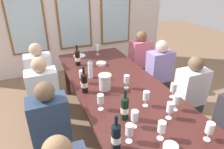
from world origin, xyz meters
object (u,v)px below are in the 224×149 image
(wine_glass_5, at_px, (170,108))
(wine_bottle_3, at_px, (84,83))
(wine_glass_4, at_px, (127,79))
(wine_glass_9, at_px, (210,128))
(dining_table, at_px, (118,89))
(tasting_bowl_0, at_px, (171,147))
(wine_glass_1, at_px, (146,96))
(wine_glass_11, at_px, (162,127))
(seated_person_1, at_px, (140,62))
(metal_pitcher, at_px, (105,82))
(wine_glass_3, at_px, (176,100))
(wine_glass_10, at_px, (82,75))
(wine_glass_0, at_px, (135,116))
(wine_glass_6, at_px, (129,130))
(tasting_bowl_1, at_px, (101,64))
(wine_glass_8, at_px, (101,100))
(seated_person_6, at_px, (52,132))
(white_plate_0, at_px, (79,56))
(seated_person_2, at_px, (45,99))
(wine_glass_7, at_px, (173,88))
(wine_bottle_0, at_px, (78,58))
(seated_person_0, at_px, (41,79))
(seated_person_7, at_px, (189,98))
(seated_person_3, at_px, (159,75))
(wine_bottle_1, at_px, (125,108))
(wine_bottle_2, at_px, (116,137))
(wine_glass_2, at_px, (98,48))
(water_bottle, at_px, (90,70))

(wine_glass_5, bearing_deg, wine_bottle_3, 128.55)
(wine_glass_4, xyz_separation_m, wine_glass_5, (0.13, -0.67, -0.00))
(wine_glass_9, bearing_deg, dining_table, 105.12)
(tasting_bowl_0, xyz_separation_m, wine_glass_1, (0.13, 0.59, 0.10))
(wine_glass_11, bearing_deg, seated_person_1, 64.66)
(metal_pitcher, distance_m, wine_glass_11, 0.96)
(wine_glass_3, bearing_deg, wine_glass_10, 128.20)
(wine_glass_0, bearing_deg, wine_glass_11, -57.70)
(wine_glass_1, distance_m, wine_glass_6, 0.55)
(wine_glass_4, bearing_deg, tasting_bowl_1, 93.62)
(wine_glass_8, bearing_deg, wine_glass_11, -60.66)
(seated_person_6, bearing_deg, white_plate_0, 65.29)
(seated_person_2, bearing_deg, seated_person_6, -90.00)
(metal_pitcher, xyz_separation_m, wine_glass_7, (0.64, -0.46, 0.02))
(wine_glass_9, relative_size, seated_person_6, 0.16)
(wine_glass_3, distance_m, seated_person_1, 1.81)
(dining_table, bearing_deg, wine_bottle_0, 111.51)
(wine_glass_5, bearing_deg, seated_person_0, 121.54)
(white_plate_0, distance_m, wine_glass_5, 2.00)
(metal_pitcher, bearing_deg, wine_glass_6, -97.72)
(wine_glass_6, height_order, seated_person_0, seated_person_0)
(dining_table, xyz_separation_m, seated_person_7, (0.89, -0.32, -0.15))
(seated_person_7, bearing_deg, wine_bottle_0, 136.82)
(wine_glass_11, bearing_deg, wine_glass_10, 106.41)
(seated_person_6, bearing_deg, tasting_bowl_0, -43.82)
(seated_person_0, distance_m, seated_person_3, 1.86)
(seated_person_1, xyz_separation_m, seated_person_7, (0.00, -1.32, 0.00))
(seated_person_0, relative_size, seated_person_7, 1.00)
(wine_bottle_1, relative_size, wine_glass_4, 1.84)
(wine_bottle_3, relative_size, wine_glass_0, 1.84)
(seated_person_0, height_order, seated_person_2, same)
(wine_bottle_2, distance_m, wine_bottle_3, 0.93)
(wine_bottle_1, distance_m, wine_glass_7, 0.68)
(metal_pitcher, bearing_deg, tasting_bowl_1, 74.10)
(wine_glass_10, bearing_deg, wine_bottle_0, 81.56)
(wine_glass_0, distance_m, wine_glass_6, 0.19)
(wine_glass_9, xyz_separation_m, seated_person_7, (0.58, 0.81, -0.34))
(white_plate_0, height_order, tasting_bowl_1, tasting_bowl_1)
(white_plate_0, distance_m, wine_glass_1, 1.72)
(dining_table, height_order, wine_glass_5, wine_glass_5)
(wine_glass_5, bearing_deg, wine_glass_7, 47.95)
(tasting_bowl_0, relative_size, wine_glass_2, 0.69)
(tasting_bowl_1, bearing_deg, tasting_bowl_0, -91.67)
(water_bottle, xyz_separation_m, wine_glass_1, (0.34, -0.85, 0.01))
(dining_table, relative_size, seated_person_0, 2.43)
(water_bottle, bearing_deg, wine_glass_4, -54.11)
(wine_glass_10, relative_size, seated_person_3, 0.16)
(wine_bottle_2, height_order, wine_glass_10, wine_bottle_2)
(wine_glass_4, bearing_deg, wine_glass_2, 87.69)
(wine_bottle_1, bearing_deg, dining_table, 71.02)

